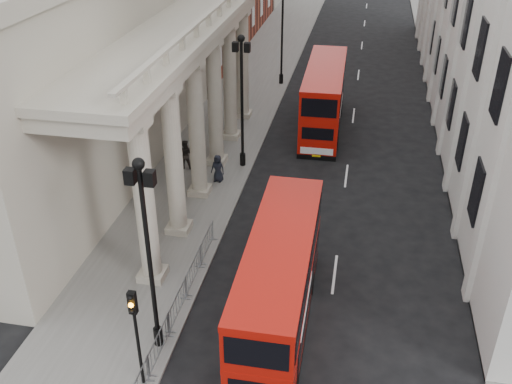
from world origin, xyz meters
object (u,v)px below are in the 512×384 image
lamp_post_mid (242,94)px  pedestrian_a (198,168)px  pedestrian_b (185,154)px  lamp_post_south (148,246)px  pedestrian_c (218,168)px  traffic_light (135,322)px  lamp_post_north (282,28)px  bus_far (324,97)px  bus_near (279,283)px

lamp_post_mid → pedestrian_a: size_ratio=4.52×
lamp_post_mid → pedestrian_b: lamp_post_mid is taller
lamp_post_mid → lamp_post_south: bearing=-90.0°
pedestrian_c → pedestrian_a: bearing=-156.9°
traffic_light → pedestrian_c: (-1.12, 15.65, -2.13)m
traffic_light → pedestrian_a: 15.67m
lamp_post_north → traffic_light: (0.10, -34.02, -1.80)m
pedestrian_a → lamp_post_north: bearing=57.1°
bus_far → lamp_post_mid: bearing=-123.0°
bus_near → pedestrian_a: (-6.72, 11.29, -1.24)m
bus_near → pedestrian_b: bearing=121.4°
bus_far → pedestrian_a: (-6.63, -9.76, -1.38)m
pedestrian_b → traffic_light: bearing=94.3°
lamp_post_north → pedestrian_c: size_ratio=4.84×
bus_near → pedestrian_c: bus_near is taller
lamp_post_south → traffic_light: bearing=-87.2°
lamp_post_south → pedestrian_b: 15.77m
lamp_post_south → lamp_post_north: same height
bus_near → pedestrian_b: size_ratio=5.35×
pedestrian_b → pedestrian_a: bearing=121.6°
lamp_post_mid → traffic_light: size_ratio=1.93×
lamp_post_south → pedestrian_a: bearing=99.3°
lamp_post_mid → bus_far: bearing=58.1°
bus_far → lamp_post_south: bearing=-101.9°
pedestrian_b → pedestrian_c: (2.45, -1.27, -0.09)m
lamp_post_south → pedestrian_b: bearing=103.1°
bus_near → traffic_light: bearing=-137.8°
lamp_post_south → pedestrian_b: lamp_post_south is taller
bus_far → pedestrian_a: size_ratio=5.85×
traffic_light → pedestrian_a: bearing=98.5°
lamp_post_mid → lamp_post_north: 16.00m
lamp_post_south → pedestrian_a: lamp_post_south is taller
traffic_light → pedestrian_c: 15.83m
bus_far → pedestrian_c: (-5.45, -9.48, -1.44)m
lamp_post_north → bus_near: 30.40m
pedestrian_b → bus_far: bearing=-141.5°
bus_near → pedestrian_a: bus_near is taller
traffic_light → bus_near: 6.07m
traffic_light → bus_far: bearing=80.2°
lamp_post_south → lamp_post_north: bearing=90.0°
lamp_post_south → traffic_light: lamp_post_south is taller
lamp_post_mid → bus_far: size_ratio=0.77×
lamp_post_south → lamp_post_mid: bearing=90.0°
lamp_post_south → pedestrian_a: size_ratio=4.52×
lamp_post_mid → traffic_light: lamp_post_mid is taller
bus_far → pedestrian_c: bearing=-121.0°
lamp_post_south → bus_far: 23.66m
bus_far → pedestrian_a: 11.88m
bus_near → bus_far: size_ratio=0.94×
lamp_post_mid → bus_near: 14.90m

